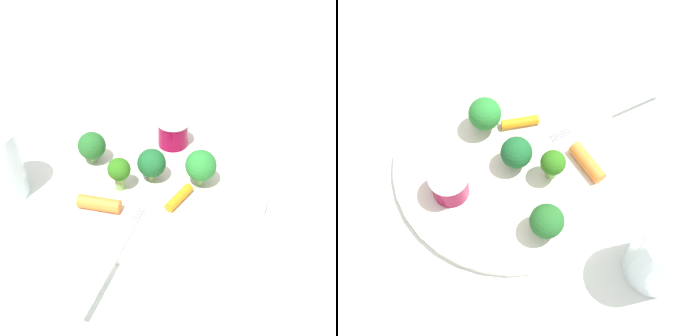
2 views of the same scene
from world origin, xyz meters
TOP-DOWN VIEW (x-y plane):
  - ground_plane at (0.00, 0.00)m, footprint 2.40×2.40m
  - plate at (0.00, 0.00)m, footprint 0.30×0.30m
  - sauce_cup at (0.08, 0.03)m, footprint 0.05×0.05m
  - broccoli_floret_0 at (-0.05, 0.03)m, footprint 0.03×0.03m
  - broccoli_floret_1 at (-0.01, 0.01)m, footprint 0.04×0.04m
  - broccoli_floret_2 at (-0.02, 0.10)m, footprint 0.04×0.04m
  - broccoli_floret_3 at (0.02, -0.05)m, footprint 0.04×0.04m
  - carrot_stick_0 at (-0.09, 0.03)m, footprint 0.04×0.06m
  - carrot_stick_1 at (-0.02, -0.05)m, footprint 0.05×0.01m
  - fork at (-0.14, -0.04)m, footprint 0.17×0.06m

SIDE VIEW (x-z plane):
  - ground_plane at x=0.00m, z-range 0.00..0.00m
  - plate at x=0.00m, z-range 0.00..0.01m
  - fork at x=-0.14m, z-range 0.01..0.01m
  - carrot_stick_1 at x=-0.02m, z-range 0.01..0.02m
  - carrot_stick_0 at x=-0.09m, z-range 0.01..0.03m
  - sauce_cup at x=0.08m, z-range 0.01..0.05m
  - broccoli_floret_1 at x=-0.01m, z-range 0.02..0.06m
  - broccoli_floret_2 at x=-0.02m, z-range 0.02..0.06m
  - broccoli_floret_0 at x=-0.05m, z-range 0.02..0.07m
  - broccoli_floret_3 at x=0.02m, z-range 0.02..0.07m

